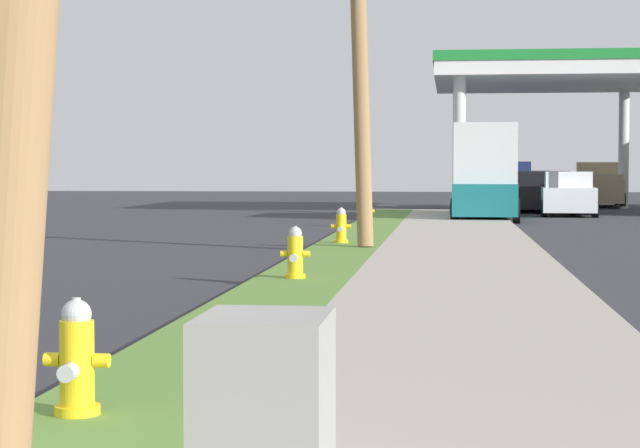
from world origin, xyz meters
The scene contains 10 objects.
fire_hydrant_nearest centered at (0.45, 2.68, 0.45)m, with size 0.42×0.38×0.74m.
fire_hydrant_second centered at (0.61, 11.87, 0.45)m, with size 0.42×0.38×0.74m.
fire_hydrant_third centered at (0.52, 19.76, 0.45)m, with size 0.42×0.37×0.74m.
fire_hydrant_fourth centered at (0.44, 28.57, 0.45)m, with size 0.42×0.37×0.74m.
utility_pole_midground centered at (0.97, 18.76, 4.61)m, with size 0.97×1.29×8.81m.
car_white_by_near_pump centered at (6.99, 37.72, 0.72)m, with size 2.15×4.59×1.57m.
car_black_by_far_pump centered at (5.71, 41.22, 0.72)m, with size 2.09×4.57×1.57m.
truck_navy_at_forecourt centered at (4.93, 44.36, 0.91)m, with size 2.58×5.56×1.97m.
truck_teal_on_apron centered at (4.01, 33.95, 1.49)m, with size 2.43×6.49×3.11m.
truck_tan_at_far_bay centered at (9.32, 47.77, 0.91)m, with size 2.56×5.56×1.97m.
Camera 1 is at (2.80, -4.34, 1.68)m, focal length 64.68 mm.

